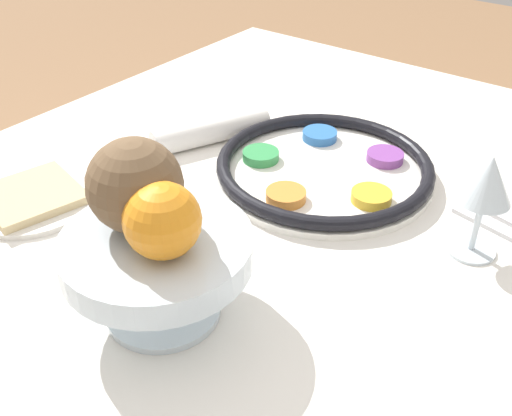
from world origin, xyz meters
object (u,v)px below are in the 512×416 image
wine_glass (487,184)px  bread_plate (32,199)px  fruit_stand (158,257)px  coconut (135,185)px  seder_plate (324,167)px  napkin_roll (211,131)px  orange_fruit (162,221)px

wine_glass → bread_plate: (0.26, -0.52, -0.09)m
bread_plate → fruit_stand: bearing=81.6°
fruit_stand → coconut: coconut is taller
seder_plate → bread_plate: 0.41m
wine_glass → napkin_roll: bearing=-93.0°
seder_plate → coconut: size_ratio=3.30×
orange_fruit → wine_glass: bearing=147.4°
seder_plate → bread_plate: (0.31, -0.28, -0.01)m
fruit_stand → napkin_roll: (-0.33, -0.21, -0.06)m
coconut → orange_fruit: bearing=72.7°
wine_glass → fruit_stand: size_ratio=0.68×
orange_fruit → napkin_roll: bearing=-144.9°
fruit_stand → orange_fruit: size_ratio=2.64×
wine_glass → coconut: size_ratio=1.38×
napkin_roll → coconut: bearing=30.0°
seder_plate → napkin_roll: bearing=-84.7°
orange_fruit → napkin_roll: (-0.34, -0.24, -0.12)m
fruit_stand → bread_plate: 0.30m
coconut → napkin_roll: 0.40m
bread_plate → napkin_roll: size_ratio=0.87×
coconut → napkin_roll: coconut is taller
fruit_stand → napkin_roll: 0.40m
bread_plate → wine_glass: bearing=116.9°
wine_glass → fruit_stand: bearing=-36.5°
wine_glass → orange_fruit: bearing=-32.6°
seder_plate → fruit_stand: (0.35, 0.01, 0.06)m
seder_plate → orange_fruit: size_ratio=4.26×
orange_fruit → napkin_roll: 0.43m
coconut → napkin_roll: size_ratio=0.49×
wine_glass → coconut: (0.30, -0.25, 0.05)m
orange_fruit → napkin_roll: orange_fruit is taller
fruit_stand → coconut: bearing=-101.9°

